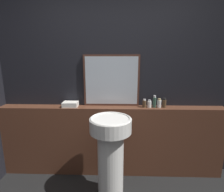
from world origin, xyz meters
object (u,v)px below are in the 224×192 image
Objects in this scene: towel_stack at (70,104)px; shampoo_bottle at (144,104)px; pedestal_sink at (111,152)px; lotion_bottle at (154,102)px; conditioner_bottle at (149,104)px; mirror at (111,81)px; body_wash_bottle at (159,103)px; hand_soap_bottle at (164,103)px.

towel_stack is 1.77× the size of shampoo_bottle.
lotion_bottle reaches higher than pedestal_sink.
conditioner_bottle is at bearing 43.06° from pedestal_sink.
mirror reaches higher than body_wash_bottle.
towel_stack is 0.98m from shampoo_bottle.
pedestal_sink is 0.90m from mirror.
towel_stack reaches higher than pedestal_sink.
pedestal_sink is 7.81× the size of hand_soap_bottle.
body_wash_bottle reaches higher than shampoo_bottle.
towel_stack is (-0.56, 0.46, 0.42)m from pedestal_sink.
body_wash_bottle reaches higher than towel_stack.
towel_stack is (-0.54, -0.08, -0.31)m from mirror.
body_wash_bottle is at bearing -0.00° from lotion_bottle.
hand_soap_bottle is at bearing -6.36° from mirror.
mirror reaches higher than conditioner_bottle.
towel_stack is at bearing 180.00° from shampoo_bottle.
pedestal_sink is 1.32× the size of mirror.
conditioner_bottle is 0.07m from lotion_bottle.
pedestal_sink is 8.85× the size of shampoo_bottle.
shampoo_bottle reaches higher than conditioner_bottle.
shampoo_bottle reaches higher than pedestal_sink.
conditioner_bottle is 0.84× the size of body_wash_bottle.
lotion_bottle is at bearing 39.58° from pedestal_sink.
conditioner_bottle is 0.63× the size of lotion_bottle.
hand_soap_bottle is at bearing 0.00° from towel_stack.
hand_soap_bottle is at bearing 0.00° from conditioner_bottle.
mirror is 0.63m from towel_stack.
shampoo_bottle is (0.42, 0.46, 0.44)m from pedestal_sink.
hand_soap_bottle is (0.19, 0.00, 0.01)m from conditioner_bottle.
towel_stack is at bearing -180.00° from lotion_bottle.
mirror reaches higher than hand_soap_bottle.
shampoo_bottle is 0.26m from hand_soap_bottle.
shampoo_bottle is (0.43, -0.08, -0.29)m from mirror.
mirror is 0.53m from shampoo_bottle.
hand_soap_bottle is (0.69, -0.08, -0.28)m from mirror.
hand_soap_bottle is at bearing 33.81° from pedestal_sink.
pedestal_sink is at bearing -88.67° from mirror.
body_wash_bottle is (0.06, -0.00, -0.02)m from lotion_bottle.
towel_stack is at bearing 180.00° from conditioner_bottle.
lotion_bottle is at bearing -7.80° from mirror.
mirror reaches higher than towel_stack.
lotion_bottle is 1.35× the size of body_wash_bottle.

